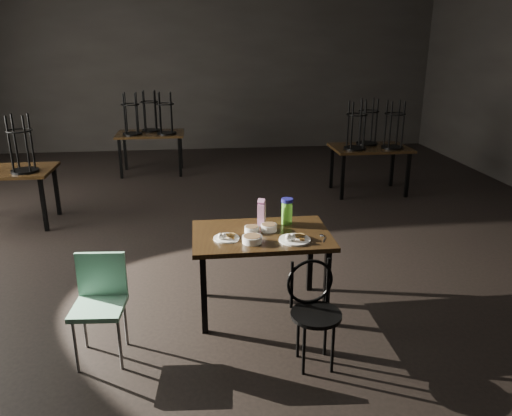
{
  "coord_description": "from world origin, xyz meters",
  "views": [
    {
      "loc": [
        -0.24,
        -5.2,
        2.36
      ],
      "look_at": [
        0.29,
        -0.78,
        0.85
      ],
      "focal_mm": 35.0,
      "sensor_mm": 36.0,
      "label": 1
    }
  ],
  "objects": [
    {
      "name": "bg_table_right",
      "position": [
        2.47,
        2.27,
        0.78
      ],
      "size": [
        1.2,
        0.8,
        1.48
      ],
      "color": "black",
      "rests_on": "ground"
    },
    {
      "name": "main_table",
      "position": [
        0.29,
        -1.18,
        0.67
      ],
      "size": [
        1.2,
        0.8,
        0.75
      ],
      "color": "black",
      "rests_on": "ground"
    },
    {
      "name": "bg_table_left",
      "position": [
        -2.74,
        1.39,
        0.75
      ],
      "size": [
        1.2,
        0.8,
        1.48
      ],
      "color": "black",
      "rests_on": "ground"
    },
    {
      "name": "juice_carton",
      "position": [
        0.31,
        -0.98,
        0.87
      ],
      "size": [
        0.08,
        0.08,
        0.25
      ],
      "color": "#8B1966",
      "rests_on": "main_table"
    },
    {
      "name": "water_bottle",
      "position": [
        0.55,
        -0.97,
        0.87
      ],
      "size": [
        0.14,
        0.14,
        0.24
      ],
      "color": "#75DE41",
      "rests_on": "main_table"
    },
    {
      "name": "bowl_big",
      "position": [
        0.18,
        -1.38,
        0.78
      ],
      "size": [
        0.17,
        0.17,
        0.06
      ],
      "color": "white",
      "rests_on": "main_table"
    },
    {
      "name": "plate_right",
      "position": [
        0.54,
        -1.38,
        0.77
      ],
      "size": [
        0.27,
        0.27,
        0.09
      ],
      "color": "white",
      "rests_on": "main_table"
    },
    {
      "name": "bentwood_chair",
      "position": [
        0.58,
        -1.98,
        0.48
      ],
      "size": [
        0.39,
        0.38,
        0.8
      ],
      "rotation": [
        0.0,
        0.0,
        0.11
      ],
      "color": "black",
      "rests_on": "ground"
    },
    {
      "name": "room",
      "position": [
        -0.06,
        0.01,
        2.33
      ],
      "size": [
        12.0,
        12.04,
        3.22
      ],
      "color": "black",
      "rests_on": "ground"
    },
    {
      "name": "plate_left",
      "position": [
        -0.03,
        -1.28,
        0.77
      ],
      "size": [
        0.22,
        0.22,
        0.07
      ],
      "color": "white",
      "rests_on": "main_table"
    },
    {
      "name": "bowl_far",
      "position": [
        0.36,
        -1.12,
        0.78
      ],
      "size": [
        0.15,
        0.15,
        0.06
      ],
      "color": "white",
      "rests_on": "main_table"
    },
    {
      "name": "school_chair",
      "position": [
        -1.02,
        -1.71,
        0.49
      ],
      "size": [
        0.41,
        0.41,
        0.82
      ],
      "rotation": [
        0.0,
        0.0,
        -0.08
      ],
      "color": "#74B596",
      "rests_on": "ground"
    },
    {
      "name": "bowl_near",
      "position": [
        0.21,
        -1.14,
        0.78
      ],
      "size": [
        0.13,
        0.13,
        0.05
      ],
      "color": "white",
      "rests_on": "main_table"
    },
    {
      "name": "bg_table_far",
      "position": [
        -1.08,
        3.93,
        0.78
      ],
      "size": [
        1.2,
        0.8,
        1.48
      ],
      "color": "black",
      "rests_on": "ground"
    },
    {
      "name": "spoon",
      "position": [
        0.8,
        -1.31,
        0.75
      ],
      "size": [
        0.05,
        0.18,
        0.01
      ],
      "color": "silver",
      "rests_on": "main_table"
    }
  ]
}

